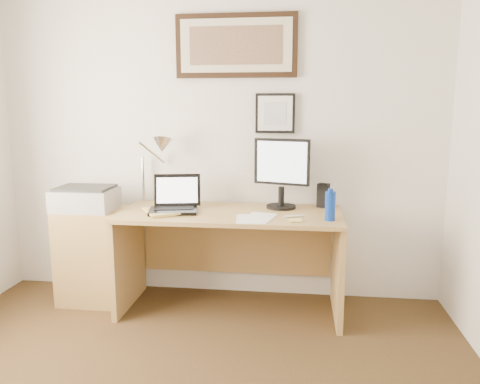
% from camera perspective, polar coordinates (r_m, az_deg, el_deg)
% --- Properties ---
extents(wall_back, '(3.50, 0.02, 2.50)m').
position_cam_1_polar(wall_back, '(3.70, -2.74, 6.47)').
color(wall_back, white).
rests_on(wall_back, ground).
extents(side_cabinet, '(0.50, 0.40, 0.73)m').
position_cam_1_polar(side_cabinet, '(3.83, -17.28, -7.36)').
color(side_cabinet, '#A37E44').
rests_on(side_cabinet, floor).
extents(water_bottle, '(0.07, 0.07, 0.20)m').
position_cam_1_polar(water_bottle, '(3.17, 10.94, -1.68)').
color(water_bottle, '#0C33A1').
rests_on(water_bottle, desk).
extents(bottle_cap, '(0.04, 0.04, 0.02)m').
position_cam_1_polar(bottle_cap, '(3.15, 11.01, 0.24)').
color(bottle_cap, '#0C33A1').
rests_on(bottle_cap, water_bottle).
extents(speaker, '(0.10, 0.10, 0.18)m').
position_cam_1_polar(speaker, '(3.58, 10.11, -0.42)').
color(speaker, black).
rests_on(speaker, desk).
extents(paper_sheet_a, '(0.22, 0.30, 0.00)m').
position_cam_1_polar(paper_sheet_a, '(3.17, 1.30, -3.29)').
color(paper_sheet_a, white).
rests_on(paper_sheet_a, desk).
extents(paper_sheet_b, '(0.25, 0.31, 0.00)m').
position_cam_1_polar(paper_sheet_b, '(3.22, 2.41, -3.07)').
color(paper_sheet_b, white).
rests_on(paper_sheet_b, desk).
extents(sticky_pad, '(0.09, 0.09, 0.01)m').
position_cam_1_polar(sticky_pad, '(3.13, 6.78, -3.44)').
color(sticky_pad, '#EDD670').
rests_on(sticky_pad, desk).
extents(marker_pen, '(0.14, 0.06, 0.02)m').
position_cam_1_polar(marker_pen, '(3.24, 6.67, -2.94)').
color(marker_pen, white).
rests_on(marker_pen, desk).
extents(book, '(0.33, 0.36, 0.02)m').
position_cam_1_polar(book, '(3.36, -11.27, -2.53)').
color(book, '#CEBA61').
rests_on(book, desk).
extents(desk, '(1.60, 0.70, 0.75)m').
position_cam_1_polar(desk, '(3.52, -1.01, -5.87)').
color(desk, '#A37E44').
rests_on(desk, floor).
extents(laptop, '(0.38, 0.36, 0.26)m').
position_cam_1_polar(laptop, '(3.43, -7.97, -1.36)').
color(laptop, black).
rests_on(laptop, desk).
extents(lcd_monitor, '(0.41, 0.22, 0.52)m').
position_cam_1_polar(lcd_monitor, '(3.47, 5.09, 2.71)').
color(lcd_monitor, black).
rests_on(lcd_monitor, desk).
extents(printer, '(0.44, 0.34, 0.18)m').
position_cam_1_polar(printer, '(3.71, -18.32, -0.76)').
color(printer, '#A8A8AA').
rests_on(printer, side_cabinet).
extents(desk_lamp, '(0.29, 0.27, 0.53)m').
position_cam_1_polar(desk_lamp, '(3.61, -9.67, 5.25)').
color(desk_lamp, silver).
rests_on(desk_lamp, desk).
extents(picture_large, '(0.92, 0.04, 0.47)m').
position_cam_1_polar(picture_large, '(3.67, -0.49, 17.41)').
color(picture_large, black).
rests_on(picture_large, wall_back).
extents(picture_small, '(0.30, 0.03, 0.30)m').
position_cam_1_polar(picture_small, '(3.61, 4.31, 9.54)').
color(picture_small, black).
rests_on(picture_small, wall_back).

